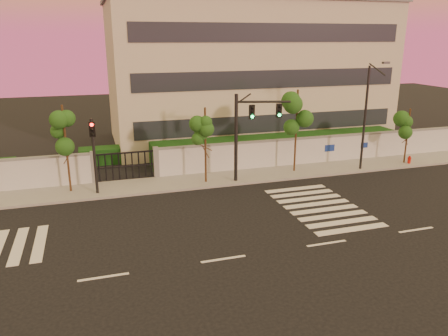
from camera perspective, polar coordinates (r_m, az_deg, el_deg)
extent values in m
plane|color=black|center=(19.18, -0.08, -11.82)|extent=(120.00, 120.00, 0.00)
cube|color=gray|center=(28.55, -6.32, -1.95)|extent=(60.00, 3.00, 0.15)
cube|color=silver|center=(35.15, 17.00, 2.55)|extent=(31.00, 0.30, 2.00)
cube|color=slate|center=(34.92, 17.14, 4.24)|extent=(31.00, 0.36, 0.12)
cube|color=slate|center=(29.23, -16.62, -0.01)|extent=(0.35, 0.35, 2.20)
cube|color=slate|center=(29.50, -8.85, 0.66)|extent=(0.35, 0.35, 2.20)
cube|color=black|center=(34.64, 7.09, 2.79)|extent=(20.00, 2.00, 1.80)
cube|color=black|center=(34.25, -13.40, 1.78)|extent=(6.00, 1.50, 1.20)
cube|color=beige|center=(40.70, 2.95, 12.24)|extent=(24.00, 12.00, 12.00)
cube|color=#262D38|center=(35.62, 6.21, 5.84)|extent=(22.00, 0.08, 1.40)
cube|color=#262D38|center=(35.13, 6.39, 11.46)|extent=(22.00, 0.08, 1.40)
cube|color=#262D38|center=(34.99, 6.58, 17.17)|extent=(22.00, 0.08, 1.40)
cube|color=slate|center=(40.69, 3.09, 20.84)|extent=(24.40, 12.40, 0.30)
cube|color=silver|center=(22.38, -25.25, -9.13)|extent=(0.50, 4.00, 0.02)
cube|color=silver|center=(22.25, -22.94, -8.98)|extent=(0.50, 4.00, 0.02)
cube|color=silver|center=(22.79, 16.36, -7.68)|extent=(4.00, 0.50, 0.02)
cube|color=silver|center=(23.47, 15.16, -6.85)|extent=(4.00, 0.50, 0.02)
cube|color=silver|center=(24.17, 14.03, -6.06)|extent=(4.00, 0.50, 0.02)
cube|color=silver|center=(24.88, 12.97, -5.31)|extent=(4.00, 0.50, 0.02)
cube|color=silver|center=(25.60, 11.98, -4.61)|extent=(4.00, 0.50, 0.02)
cube|color=silver|center=(26.34, 11.03, -3.94)|extent=(4.00, 0.50, 0.02)
cube|color=silver|center=(27.08, 10.14, -3.31)|extent=(4.00, 0.50, 0.02)
cube|color=silver|center=(27.83, 9.30, -2.71)|extent=(4.00, 0.50, 0.02)
cube|color=silver|center=(18.52, -15.47, -13.57)|extent=(2.00, 0.15, 0.01)
cube|color=silver|center=(19.18, -0.08, -11.79)|extent=(2.00, 0.15, 0.01)
cube|color=silver|center=(21.03, 13.24, -9.56)|extent=(2.00, 0.15, 0.01)
cube|color=silver|center=(23.81, 23.78, -7.40)|extent=(2.00, 0.15, 0.01)
cylinder|color=#382314|center=(27.61, -19.86, 2.19)|extent=(0.13, 0.13, 5.42)
sphere|color=#1B4112|center=(27.27, -20.20, 5.49)|extent=(1.18, 1.18, 1.18)
sphere|color=#1B4112|center=(27.62, -19.24, 3.99)|extent=(0.90, 0.90, 0.90)
sphere|color=#1B4112|center=(27.24, -20.77, 4.25)|extent=(0.85, 0.85, 0.85)
cylinder|color=#382314|center=(27.78, -2.44, 2.82)|extent=(0.13, 0.13, 4.99)
sphere|color=#1B4112|center=(27.46, -2.48, 5.85)|extent=(1.19, 1.19, 1.19)
sphere|color=#1B4112|center=(27.91, -1.82, 4.46)|extent=(0.91, 0.91, 0.91)
sphere|color=#1B4112|center=(27.33, -3.04, 4.72)|extent=(0.86, 0.86, 0.86)
cylinder|color=#382314|center=(30.41, 9.38, 4.62)|extent=(0.13, 0.13, 5.81)
sphere|color=#1B4112|center=(30.10, 9.54, 7.87)|extent=(1.22, 1.22, 1.22)
sphere|color=#1B4112|center=(30.61, 9.93, 6.34)|extent=(0.93, 0.93, 0.93)
sphere|color=#1B4112|center=(29.90, 9.05, 6.70)|extent=(0.89, 0.89, 0.89)
cylinder|color=#382314|center=(34.97, 22.79, 3.76)|extent=(0.12, 0.12, 4.20)
sphere|color=#1B4112|center=(34.74, 23.02, 5.78)|extent=(1.12, 1.12, 1.12)
sphere|color=#1B4112|center=(35.23, 23.14, 4.85)|extent=(0.86, 0.86, 0.86)
sphere|color=#1B4112|center=(34.50, 22.71, 5.03)|extent=(0.82, 0.82, 0.82)
cylinder|color=black|center=(27.91, 1.58, 3.74)|extent=(0.22, 0.22, 5.79)
cylinder|color=black|center=(28.10, 5.08, 8.61)|extent=(3.47, 1.07, 0.15)
cube|color=black|center=(27.87, 3.66, 7.32)|extent=(0.33, 0.17, 0.84)
sphere|color=#0CF259|center=(27.82, 3.73, 6.75)|extent=(0.19, 0.19, 0.19)
cube|color=black|center=(28.58, 7.19, 7.46)|extent=(0.33, 0.17, 0.84)
sphere|color=#0CF259|center=(28.53, 7.26, 6.90)|extent=(0.19, 0.19, 0.19)
cylinder|color=black|center=(26.83, -16.55, 1.30)|extent=(0.17, 0.17, 4.70)
cube|color=black|center=(26.39, -16.86, 4.88)|extent=(0.37, 0.19, 0.94)
sphere|color=red|center=(26.23, -16.91, 5.45)|extent=(0.21, 0.21, 0.21)
cylinder|color=black|center=(31.89, 17.90, 6.00)|extent=(0.17, 0.17, 7.34)
cylinder|color=black|center=(30.80, 19.37, 12.07)|extent=(0.09, 1.76, 0.71)
cube|color=#3F3F44|center=(30.12, 20.39, 12.77)|extent=(0.46, 0.23, 0.14)
cylinder|color=#B4150C|center=(35.29, 23.01, 0.72)|extent=(0.21, 0.21, 0.48)
cylinder|color=#B4150C|center=(35.22, 23.06, 1.17)|extent=(0.27, 0.27, 0.10)
sphere|color=#B4150C|center=(35.19, 23.08, 1.34)|extent=(0.17, 0.17, 0.17)
cylinder|color=#B4150C|center=(35.27, 23.03, 0.87)|extent=(0.28, 0.13, 0.10)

